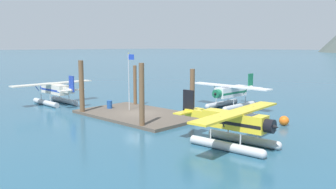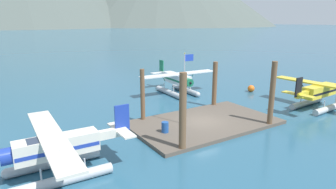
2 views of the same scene
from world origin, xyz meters
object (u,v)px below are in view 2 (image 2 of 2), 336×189
(fuel_drum, at_px, (165,127))
(seaplane_cream_port_aft, at_px, (57,152))
(seaplane_yellow_stbd_aft, at_px, (319,94))
(flagpole, at_px, (186,81))
(mooring_buoy, at_px, (251,89))
(seaplane_white_bow_right, at_px, (177,82))

(fuel_drum, distance_m, seaplane_cream_port_aft, 8.99)
(seaplane_yellow_stbd_aft, bearing_deg, flagpole, 168.75)
(fuel_drum, bearing_deg, mooring_buoy, 21.09)
(flagpole, xyz_separation_m, seaplane_white_bow_right, (6.18, 10.38, -2.61))
(fuel_drum, distance_m, seaplane_yellow_stbd_aft, 18.07)
(mooring_buoy, bearing_deg, seaplane_white_bow_right, 153.10)
(fuel_drum, relative_size, seaplane_cream_port_aft, 0.08)
(mooring_buoy, xyz_separation_m, seaplane_white_bow_right, (-8.77, 4.45, 1.13))
(mooring_buoy, bearing_deg, seaplane_yellow_stbd_aft, -87.52)
(flagpole, xyz_separation_m, fuel_drum, (-2.58, -0.83, -3.45))
(fuel_drum, bearing_deg, flagpole, 17.80)
(fuel_drum, height_order, mooring_buoy, fuel_drum)
(seaplane_yellow_stbd_aft, bearing_deg, seaplane_cream_port_aft, 179.37)
(mooring_buoy, bearing_deg, fuel_drum, -158.91)
(fuel_drum, bearing_deg, seaplane_cream_port_aft, -167.55)
(flagpole, relative_size, mooring_buoy, 6.98)
(flagpole, bearing_deg, seaplane_yellow_stbd_aft, -11.25)
(fuel_drum, bearing_deg, seaplane_white_bow_right, 52.00)
(seaplane_cream_port_aft, bearing_deg, mooring_buoy, 18.30)
(seaplane_white_bow_right, distance_m, seaplane_yellow_stbd_aft, 16.25)
(flagpole, bearing_deg, seaplane_cream_port_aft, -166.31)
(seaplane_cream_port_aft, bearing_deg, seaplane_white_bow_right, 36.90)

